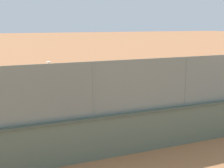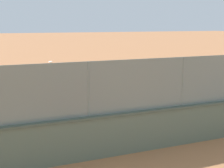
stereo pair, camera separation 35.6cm
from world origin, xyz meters
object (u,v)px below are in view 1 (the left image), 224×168
Objects in this scene: player_near_wall_returning at (137,74)px; sports_ball at (41,89)px; courtside_bench at (200,113)px; player_foreground_swinging at (49,72)px.

sports_ball is at bearing -22.76° from player_near_wall_returning.
courtside_bench is at bearing 114.96° from sports_ball.
player_near_wall_returning is (-4.89, 3.33, 0.00)m from player_foreground_swinging.
player_foreground_swinging is at bearing -34.24° from player_near_wall_returning.
player_near_wall_returning is 6.26m from sports_ball.
player_foreground_swinging is 5.91m from player_near_wall_returning.
player_foreground_swinging is at bearing -70.77° from courtside_bench.
player_foreground_swinging is 1.56m from sports_ball.
player_foreground_swinging reaches higher than courtside_bench.
courtside_bench is (-3.73, 10.71, -0.55)m from player_foreground_swinging.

